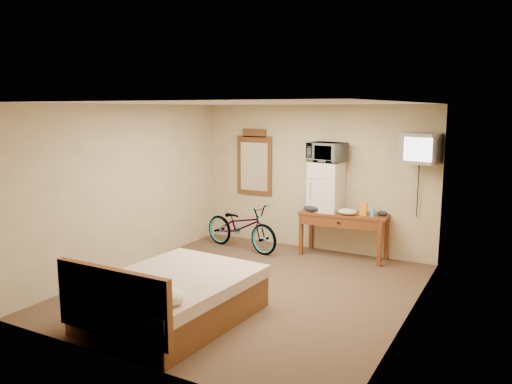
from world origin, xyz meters
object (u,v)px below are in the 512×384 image
Objects in this scene: blue_cup at (373,212)px; bed at (170,298)px; desk at (343,220)px; crt_television at (421,148)px; bicycle at (241,226)px; mini_fridge at (326,187)px; wall_mirror at (255,163)px; microwave at (327,152)px.

blue_cup is 3.68m from bed.
desk is 0.52m from blue_cup.
blue_cup is 1.23m from crt_television.
bicycle is at bearing -172.16° from crt_television.
mini_fridge is 3.58m from bed.
bicycle is (-2.87, -0.40, -1.43)m from crt_television.
bicycle is at bearing -162.94° from mini_fridge.
crt_television is 0.54× the size of wall_mirror.
microwave is at bearing 171.04° from desk.
bed reaches higher than desk.
microwave is 1.23m from blue_cup.
bed is at bearing -76.28° from wall_mirror.
bed is (0.80, -3.00, -0.12)m from bicycle.
desk is 11.81× the size of blue_cup.
microwave is 1.52m from wall_mirror.
mini_fridge is 0.52× the size of bicycle.
mini_fridge is 0.40× the size of bed.
crt_television is 3.23m from bicycle.
microwave reaches higher than blue_cup.
crt_television is at bearing 15.05° from microwave.
bed is at bearing -121.35° from crt_television.
bicycle is (-1.71, -0.37, -0.22)m from desk.
mini_fridge is at bearing 178.88° from crt_television.
wall_mirror reaches higher than bicycle.
mini_fridge is 0.57m from microwave.
mini_fridge is at bearing -107.54° from microwave.
mini_fridge is 6.59× the size of blue_cup.
mini_fridge is at bearing 175.25° from blue_cup.
microwave is at bearing -8.59° from wall_mirror.
mini_fridge is at bearing -61.41° from bicycle.
microwave is 4.76× the size of blue_cup.
mini_fridge is at bearing -8.60° from wall_mirror.
bed is at bearing -153.54° from bicycle.
wall_mirror is at bearing 171.40° from mini_fridge.
bed is at bearing -99.64° from mini_fridge.
microwave is 1.49m from crt_television.
desk is at bearing 74.93° from bed.
mini_fridge reaches higher than bed.
mini_fridge is 0.68× the size of wall_mirror.
microwave is 0.49× the size of wall_mirror.
desk is at bearing -8.66° from wall_mirror.
desk is 3.51m from bed.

